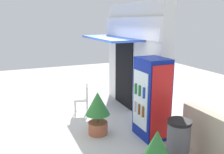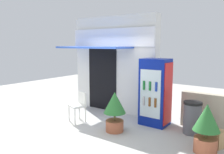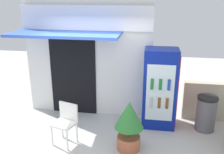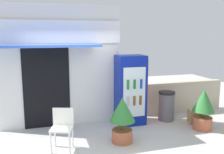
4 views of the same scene
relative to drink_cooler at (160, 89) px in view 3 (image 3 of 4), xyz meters
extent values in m
plane|color=beige|center=(-1.44, -1.19, -0.92)|extent=(16.00, 16.00, 0.00)
cube|color=silver|center=(-1.77, 0.53, 0.64)|extent=(3.13, 0.34, 3.13)
cube|color=white|center=(-1.77, 0.32, 1.52)|extent=(3.13, 0.08, 0.57)
cube|color=blue|center=(-2.15, -0.11, 1.21)|extent=(2.47, 0.95, 0.06)
cube|color=black|center=(-2.15, 0.35, 0.12)|extent=(1.16, 0.03, 2.08)
cube|color=navy|center=(-0.01, 0.01, 0.00)|extent=(0.74, 0.57, 1.85)
cube|color=silver|center=(-0.01, -0.29, 0.00)|extent=(0.59, 0.02, 1.29)
cube|color=red|center=(0.37, 0.01, 0.00)|extent=(0.02, 0.52, 1.66)
cylinder|color=#B2B2B7|center=(-0.19, -0.31, -0.22)|extent=(0.06, 0.06, 0.24)
cylinder|color=brown|center=(-0.01, -0.31, -0.22)|extent=(0.06, 0.06, 0.24)
cylinder|color=brown|center=(0.16, -0.31, -0.22)|extent=(0.06, 0.06, 0.24)
cylinder|color=#196B2D|center=(-0.19, -0.31, 0.22)|extent=(0.06, 0.06, 0.24)
cylinder|color=#196B2D|center=(-0.01, -0.31, 0.22)|extent=(0.06, 0.06, 0.24)
cylinder|color=#1938A5|center=(0.17, -0.31, 0.22)|extent=(0.06, 0.06, 0.24)
cylinder|color=white|center=(-2.16, -1.21, -0.70)|extent=(0.04, 0.04, 0.45)
cylinder|color=white|center=(-1.80, -1.33, -0.70)|extent=(0.04, 0.04, 0.45)
cylinder|color=white|center=(-2.05, -0.89, -0.70)|extent=(0.04, 0.04, 0.45)
cylinder|color=white|center=(-1.69, -1.01, -0.70)|extent=(0.04, 0.04, 0.45)
cube|color=white|center=(-1.92, -1.11, -0.46)|extent=(0.54, 0.51, 0.04)
cube|color=white|center=(-1.87, -0.94, -0.25)|extent=(0.43, 0.17, 0.37)
cylinder|color=#AD5B3D|center=(-0.60, -1.08, -0.78)|extent=(0.46, 0.46, 0.29)
cylinder|color=brown|center=(-0.60, -1.08, -0.53)|extent=(0.05, 0.05, 0.20)
cone|color=#2D7533|center=(-0.60, -1.08, -0.16)|extent=(0.57, 0.57, 0.54)
cylinder|color=#595960|center=(1.05, -0.06, -0.54)|extent=(0.43, 0.43, 0.76)
cylinder|color=black|center=(1.05, -0.06, -0.13)|extent=(0.45, 0.45, 0.06)
camera|label=1|loc=(4.36, -2.87, 1.73)|focal=38.30mm
camera|label=2|loc=(2.76, -5.75, 1.31)|focal=37.21mm
camera|label=3|loc=(-0.25, -5.48, 2.11)|focal=40.70mm
camera|label=4|loc=(-2.31, -6.07, 1.47)|focal=39.95mm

